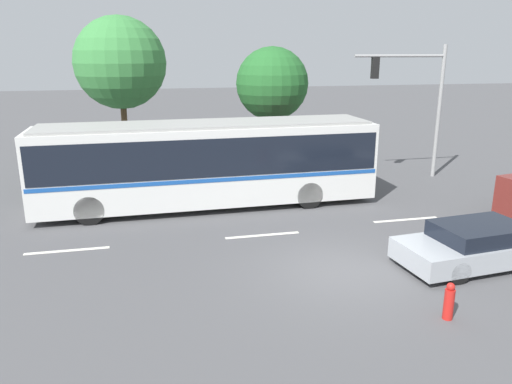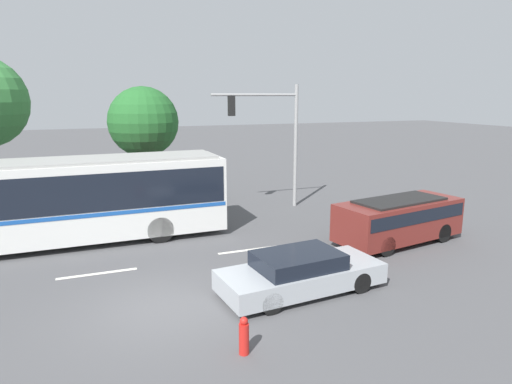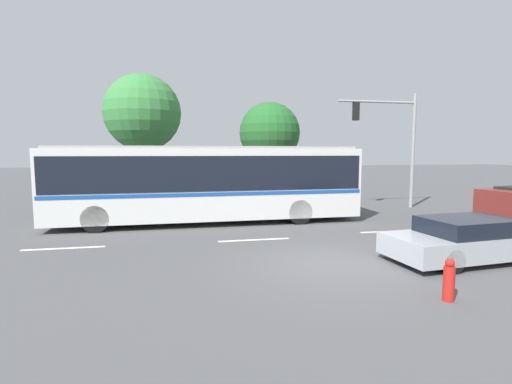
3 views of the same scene
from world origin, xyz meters
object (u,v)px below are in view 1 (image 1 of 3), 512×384
at_px(city_bus, 208,159).
at_px(traffic_light_pole, 420,94).
at_px(street_tree_centre, 272,84).
at_px(street_tree_left, 120,63).
at_px(sedan_foreground, 481,245).
at_px(fire_hydrant, 449,302).

bearing_deg(city_bus, traffic_light_pole, -167.66).
xyz_separation_m(traffic_light_pole, street_tree_centre, (-5.63, 4.50, 0.23)).
xyz_separation_m(traffic_light_pole, street_tree_left, (-13.00, 4.55, 1.28)).
height_order(traffic_light_pole, street_tree_left, street_tree_left).
distance_m(sedan_foreground, fire_hydrant, 3.52).
bearing_deg(city_bus, street_tree_centre, -122.63).
relative_size(traffic_light_pole, fire_hydrant, 6.94).
height_order(traffic_light_pole, fire_hydrant, traffic_light_pole).
bearing_deg(street_tree_left, sedan_foreground, -54.86).
bearing_deg(street_tree_left, traffic_light_pole, -19.28).
bearing_deg(fire_hydrant, street_tree_centre, 89.22).
relative_size(city_bus, traffic_light_pole, 2.10).
relative_size(street_tree_left, street_tree_centre, 1.23).
xyz_separation_m(sedan_foreground, traffic_light_pole, (3.29, 9.24, 3.29)).
height_order(street_tree_left, fire_hydrant, street_tree_left).
bearing_deg(street_tree_left, fire_hydrant, -66.19).
bearing_deg(street_tree_left, street_tree_centre, -0.35).
relative_size(sedan_foreground, traffic_light_pole, 0.81).
xyz_separation_m(sedan_foreground, fire_hydrant, (-2.56, -2.41, -0.15)).
distance_m(street_tree_centre, fire_hydrant, 16.56).
relative_size(sedan_foreground, fire_hydrant, 5.62).
height_order(city_bus, street_tree_centre, street_tree_centre).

